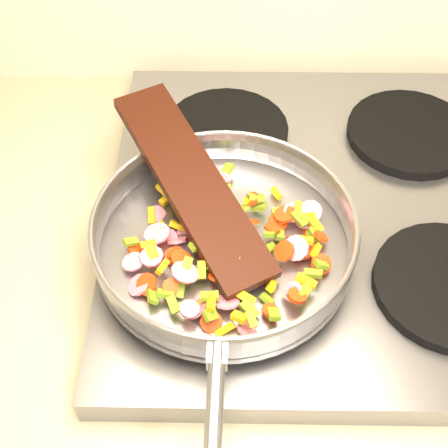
{
  "coord_description": "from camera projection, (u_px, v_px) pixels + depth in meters",
  "views": [
    {
      "loc": [
        -0.83,
        1.08,
        1.59
      ],
      "look_at": [
        -0.84,
        1.57,
        1.0
      ],
      "focal_mm": 50.0,
      "sensor_mm": 36.0,
      "label": 1
    }
  ],
  "objects": [
    {
      "name": "cooktop",
      "position": [
        324.0,
        213.0,
        0.88
      ],
      "size": [
        0.6,
        0.6,
        0.04
      ],
      "primitive_type": "cube",
      "color": "#939399",
      "rests_on": "counter_top"
    },
    {
      "name": "grate_fl",
      "position": [
        223.0,
        282.0,
        0.77
      ],
      "size": [
        0.19,
        0.19,
        0.02
      ],
      "primitive_type": "cylinder",
      "color": "black",
      "rests_on": "cooktop"
    },
    {
      "name": "saute_pan",
      "position": [
        224.0,
        235.0,
        0.77
      ],
      "size": [
        0.37,
        0.54,
        0.06
      ],
      "rotation": [
        0.0,
        0.0,
        -0.02
      ],
      "color": "#9E9EA5",
      "rests_on": "grate_fl"
    },
    {
      "name": "wooden_spatula",
      "position": [
        192.0,
        182.0,
        0.8
      ],
      "size": [
        0.22,
        0.32,
        0.07
      ],
      "primitive_type": "cube",
      "rotation": [
        0.0,
        -0.18,
        2.09
      ],
      "color": "black",
      "rests_on": "saute_pan"
    },
    {
      "name": "vegetable_heap",
      "position": [
        228.0,
        244.0,
        0.77
      ],
      "size": [
        0.26,
        0.27,
        0.05
      ],
      "color": "#EAB210",
      "rests_on": "saute_pan"
    },
    {
      "name": "grate_bl",
      "position": [
        226.0,
        131.0,
        0.95
      ],
      "size": [
        0.19,
        0.19,
        0.02
      ],
      "primitive_type": "cylinder",
      "color": "black",
      "rests_on": "cooktop"
    },
    {
      "name": "grate_br",
      "position": [
        410.0,
        133.0,
        0.95
      ],
      "size": [
        0.19,
        0.19,
        0.02
      ],
      "primitive_type": "cylinder",
      "color": "black",
      "rests_on": "cooktop"
    }
  ]
}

